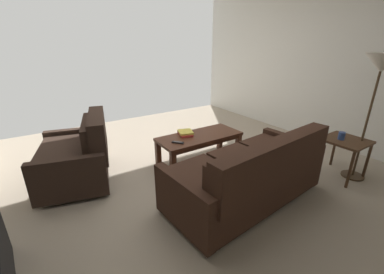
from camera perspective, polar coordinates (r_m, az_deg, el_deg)
name	(u,v)px	position (r m, az deg, el deg)	size (l,w,h in m)	color
ground_plane	(189,170)	(3.57, -0.70, -7.56)	(5.31, 5.78, 0.01)	tan
wall_left	(314,58)	(5.09, 26.39, 16.07)	(0.12, 5.78, 2.89)	silver
sofa_main	(250,174)	(2.80, 13.35, -8.34)	(1.90, 0.99, 0.85)	black
loveseat_near	(79,155)	(3.48, -24.65, -3.83)	(1.05, 1.28, 0.87)	black
coffee_table	(200,140)	(3.63, 1.76, -0.58)	(1.24, 0.53, 0.44)	#4C2819
end_table	(344,145)	(3.80, 31.74, -1.65)	(0.50, 0.50, 0.53)	#472D1C
floor_lamp	(380,72)	(3.67, 37.37, 11.92)	(0.39, 0.39, 1.60)	#47331E
coffee_mug	(342,136)	(3.72, 31.24, 0.24)	(0.10, 0.08, 0.10)	#334C8C
book_stack	(185,133)	(3.62, -1.54, 0.95)	(0.25, 0.30, 0.06)	#C63833
tv_remote	(178,142)	(3.33, -3.32, -1.26)	(0.14, 0.15, 0.02)	black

